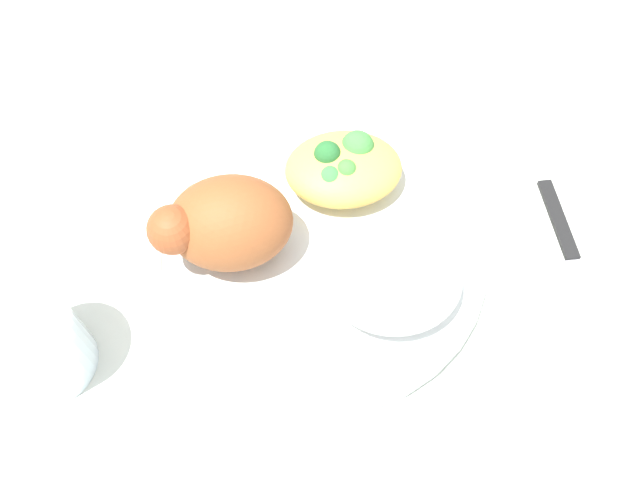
# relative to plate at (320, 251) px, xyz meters

# --- Properties ---
(ground_plane) EXTENTS (2.00, 2.00, 0.00)m
(ground_plane) POSITION_rel_plate_xyz_m (0.00, 0.00, -0.01)
(ground_plane) COLOR silver
(plate) EXTENTS (0.27, 0.27, 0.02)m
(plate) POSITION_rel_plate_xyz_m (0.00, 0.00, 0.00)
(plate) COLOR white
(plate) RESTS_ON ground_plane
(roasted_chicken) EXTENTS (0.11, 0.08, 0.07)m
(roasted_chicken) POSITION_rel_plate_xyz_m (0.07, -0.00, 0.04)
(roasted_chicken) COLOR #965029
(roasted_chicken) RESTS_ON plate
(rice_pile) EXTENTS (0.10, 0.09, 0.04)m
(rice_pile) POSITION_rel_plate_xyz_m (-0.05, 0.04, 0.03)
(rice_pile) COLOR white
(rice_pile) RESTS_ON plate
(mac_cheese_with_broccoli) EXTENTS (0.10, 0.08, 0.04)m
(mac_cheese_with_broccoli) POSITION_rel_plate_xyz_m (-0.03, -0.06, 0.03)
(mac_cheese_with_broccoli) COLOR #EBB950
(mac_cheese_with_broccoli) RESTS_ON plate
(fork) EXTENTS (0.02, 0.14, 0.01)m
(fork) POSITION_rel_plate_xyz_m (-0.19, 0.01, -0.01)
(fork) COLOR #B2B2B7
(fork) RESTS_ON ground_plane
(knife) EXTENTS (0.02, 0.19, 0.01)m
(knife) POSITION_rel_plate_xyz_m (-0.21, 0.02, -0.00)
(knife) COLOR black
(knife) RESTS_ON ground_plane
(water_glass) EXTENTS (0.07, 0.07, 0.08)m
(water_glass) POSITION_rel_plate_xyz_m (0.21, 0.07, 0.03)
(water_glass) COLOR silver
(water_glass) RESTS_ON ground_plane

